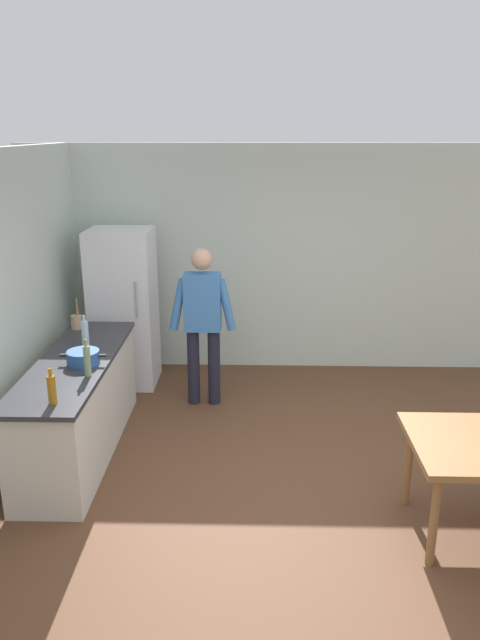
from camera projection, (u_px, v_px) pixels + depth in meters
The scene contains 10 objects.
ground_plane at pixel (305, 505), 4.73m from camera, with size 14.00×14.00×0.00m, color brown.
wall_back at pixel (289, 259), 7.18m from camera, with size 6.40×0.12×2.70m, color silver.
kitchen_counter at pixel (79, 406), 5.40m from camera, with size 0.64×2.20×0.90m.
refrigerator at pixel (124, 308), 6.79m from camera, with size 0.70×0.67×1.80m.
person at pixel (203, 317), 6.21m from camera, with size 0.70×0.22×1.70m.
cooking_pot at pixel (83, 358), 5.16m from camera, with size 0.40×0.28×0.12m.
utensil_jar at pixel (77, 321), 6.07m from camera, with size 0.11×0.11×0.32m.
bottle_water_clear at pixel (85, 333), 5.58m from camera, with size 0.07×0.07×0.30m.
bottle_oil_amber at pixel (52, 389), 4.39m from camera, with size 0.06×0.06×0.28m.
bottle_vinegar_tall at pixel (87, 360), 4.89m from camera, with size 0.06×0.06×0.32m.
Camera 1 is at (-0.41, -4.07, 2.84)m, focal length 33.51 mm.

